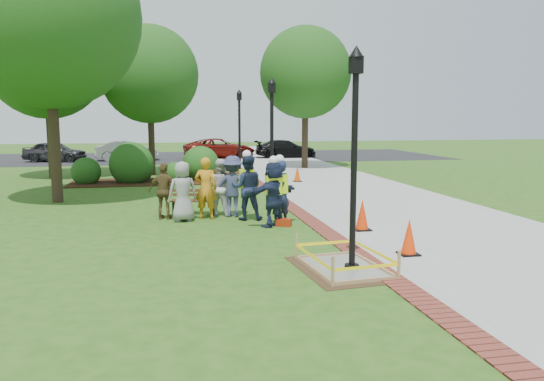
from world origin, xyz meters
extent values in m
plane|color=#285116|center=(0.00, 0.00, 0.00)|extent=(100.00, 100.00, 0.00)
cube|color=#9E9E99|center=(5.00, 10.00, 0.01)|extent=(6.00, 60.00, 0.02)
cube|color=maroon|center=(1.75, 10.00, 0.01)|extent=(0.50, 60.00, 0.03)
cube|color=#381E0F|center=(-3.00, 12.00, 0.02)|extent=(7.00, 3.00, 0.05)
cube|color=black|center=(0.00, 27.00, 0.00)|extent=(36.00, 12.00, 0.01)
cube|color=#47331E|center=(1.10, -2.95, 0.00)|extent=(1.92, 2.46, 0.01)
cube|color=gray|center=(1.10, -2.95, 0.02)|extent=(1.37, 1.91, 0.04)
cube|color=tan|center=(1.10, -2.95, 0.04)|extent=(1.50, 2.04, 0.08)
cube|color=tan|center=(1.10, -2.95, 0.28)|extent=(1.54, 2.07, 0.55)
cube|color=yellow|center=(1.10, -2.95, 0.30)|extent=(1.48, 2.02, 0.06)
cube|color=brown|center=(-1.45, 3.54, 0.43)|extent=(1.44, 0.67, 0.04)
cube|color=brown|center=(-1.41, 3.76, 0.64)|extent=(1.37, 0.30, 0.22)
cube|color=black|center=(-1.45, 3.54, 0.20)|extent=(1.33, 0.70, 0.41)
cube|color=#512F1B|center=(0.36, 9.39, 0.43)|extent=(1.42, 0.43, 0.04)
cube|color=#512F1B|center=(0.36, 9.62, 0.65)|extent=(1.42, 0.05, 0.23)
cube|color=black|center=(0.36, 9.39, 0.21)|extent=(1.29, 0.49, 0.42)
cube|color=black|center=(2.80, -2.25, 0.03)|extent=(0.41, 0.41, 0.05)
cone|color=#F23407|center=(2.80, -2.25, 0.43)|extent=(0.32, 0.32, 0.76)
cube|color=black|center=(2.71, 0.30, 0.03)|extent=(0.42, 0.42, 0.06)
cone|color=red|center=(2.71, 0.30, 0.44)|extent=(0.33, 0.33, 0.78)
cube|color=black|center=(3.60, 10.81, 0.02)|extent=(0.38, 0.38, 0.05)
cone|color=#DA4806|center=(3.60, 10.81, 0.40)|extent=(0.30, 0.30, 0.70)
cube|color=#97260B|center=(0.84, 1.27, 0.10)|extent=(0.47, 0.37, 0.21)
cylinder|color=black|center=(1.25, -3.00, 1.90)|extent=(0.12, 0.12, 3.80)
cube|color=black|center=(1.25, -3.00, 3.90)|extent=(0.22, 0.22, 0.32)
cone|color=black|center=(1.25, -3.00, 4.15)|extent=(0.28, 0.28, 0.22)
cylinder|color=black|center=(1.25, -3.00, 0.05)|extent=(0.28, 0.28, 0.10)
cylinder|color=black|center=(1.25, 5.00, 1.90)|extent=(0.12, 0.12, 3.80)
cube|color=black|center=(1.25, 5.00, 3.90)|extent=(0.22, 0.22, 0.32)
cone|color=black|center=(1.25, 5.00, 4.15)|extent=(0.28, 0.28, 0.22)
cylinder|color=black|center=(1.25, 5.00, 0.05)|extent=(0.28, 0.28, 0.10)
cylinder|color=black|center=(1.25, 13.00, 1.90)|extent=(0.12, 0.12, 3.80)
cube|color=black|center=(1.25, 13.00, 3.90)|extent=(0.22, 0.22, 0.32)
cone|color=black|center=(1.25, 13.00, 4.15)|extent=(0.28, 0.28, 0.22)
cylinder|color=black|center=(1.25, 13.00, 0.05)|extent=(0.28, 0.28, 0.10)
cylinder|color=#3D2D1E|center=(-6.00, 6.83, 2.59)|extent=(0.37, 0.37, 5.17)
sphere|color=#1D4A15|center=(-6.00, 6.83, 6.28)|extent=(6.15, 6.15, 6.15)
cylinder|color=#3D2D1E|center=(-2.97, 15.28, 2.09)|extent=(0.32, 0.32, 4.17)
sphere|color=#1D4A15|center=(-2.97, 15.28, 5.07)|extent=(4.91, 4.91, 4.91)
cylinder|color=#3D2D1E|center=(5.64, 17.23, 2.24)|extent=(0.36, 0.36, 4.49)
sphere|color=#1D4A15|center=(5.64, 17.23, 5.45)|extent=(5.21, 5.21, 5.21)
cylinder|color=#3D2D1E|center=(-7.72, 14.73, 2.32)|extent=(0.31, 0.31, 4.64)
sphere|color=#1D4A15|center=(-7.72, 14.73, 5.63)|extent=(5.58, 5.58, 5.58)
sphere|color=#1D4A15|center=(-5.74, 11.87, 0.00)|extent=(1.29, 1.29, 1.29)
sphere|color=#1D4A15|center=(-3.80, 12.00, 0.00)|extent=(1.98, 1.98, 1.98)
sphere|color=#1D4A15|center=(-1.87, 11.56, 0.00)|extent=(1.03, 1.03, 1.03)
sphere|color=#1D4A15|center=(-0.68, 12.42, 0.00)|extent=(1.73, 1.73, 1.73)
sphere|color=#1D4A15|center=(-3.44, 12.83, 0.00)|extent=(1.11, 1.11, 1.11)
imported|color=gray|center=(-1.82, 2.52, 0.85)|extent=(0.62, 0.47, 1.71)
imported|color=orange|center=(-1.15, 2.75, 0.90)|extent=(0.65, 0.51, 1.80)
imported|color=silver|center=(-0.69, 3.23, 0.85)|extent=(0.65, 0.58, 1.71)
imported|color=brown|center=(-2.32, 2.91, 0.82)|extent=(0.60, 0.49, 1.64)
imported|color=#353A5D|center=(-0.33, 2.96, 0.90)|extent=(0.66, 0.52, 1.81)
imported|color=#151F39|center=(0.56, 1.31, 0.89)|extent=(0.67, 0.57, 1.77)
cube|color=#B6E613|center=(0.56, 1.31, 1.14)|extent=(0.42, 0.26, 0.52)
sphere|color=white|center=(0.56, 1.31, 1.80)|extent=(0.25, 0.25, 0.25)
imported|color=#16283B|center=(0.76, 1.44, 0.89)|extent=(0.67, 0.56, 1.79)
cube|color=#B6E613|center=(0.76, 1.44, 1.15)|extent=(0.42, 0.26, 0.52)
sphere|color=white|center=(0.76, 1.44, 1.81)|extent=(0.25, 0.25, 0.25)
imported|color=#1B2747|center=(0.00, 2.38, 0.93)|extent=(0.65, 0.47, 1.86)
cube|color=#B6E613|center=(0.00, 2.38, 1.20)|extent=(0.42, 0.26, 0.52)
sphere|color=white|center=(0.00, 2.38, 1.89)|extent=(0.25, 0.25, 0.25)
imported|color=#2C2B2E|center=(-9.47, 24.60, 0.00)|extent=(2.86, 4.81, 1.47)
imported|color=#98989C|center=(-4.86, 24.71, 0.00)|extent=(2.19, 4.63, 1.48)
imported|color=maroon|center=(1.52, 25.64, 0.00)|extent=(2.62, 4.94, 1.54)
imported|color=black|center=(6.28, 25.12, 0.00)|extent=(1.87, 4.29, 1.40)
camera|label=1|loc=(-2.24, -12.52, 2.95)|focal=35.00mm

